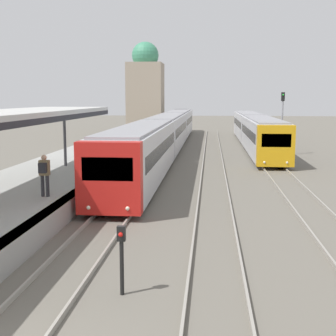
# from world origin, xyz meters

# --- Properties ---
(person_on_platform) EXTENTS (0.40, 0.40, 1.66)m
(person_on_platform) POSITION_xyz_m (-2.63, 10.92, 1.84)
(person_on_platform) COLOR #2D2D33
(person_on_platform) RESTS_ON station_platform
(train_near) EXTENTS (2.54, 49.15, 3.20)m
(train_near) POSITION_xyz_m (0.00, 35.02, 1.77)
(train_near) COLOR red
(train_near) RESTS_ON ground_plane
(train_far) EXTENTS (2.44, 31.13, 3.10)m
(train_far) POSITION_xyz_m (8.10, 39.52, 1.72)
(train_far) COLOR gold
(train_far) RESTS_ON ground_plane
(signal_post_near) EXTENTS (0.20, 0.21, 1.71)m
(signal_post_near) POSITION_xyz_m (1.77, 3.93, 1.07)
(signal_post_near) COLOR black
(signal_post_near) RESTS_ON ground_plane
(signal_mast_far) EXTENTS (0.28, 0.29, 5.18)m
(signal_mast_far) POSITION_xyz_m (9.74, 32.81, 3.25)
(signal_mast_far) COLOR gray
(signal_mast_far) RESTS_ON ground_plane
(distant_domed_building) EXTENTS (4.70, 4.70, 12.18)m
(distant_domed_building) POSITION_xyz_m (-5.03, 57.08, 5.75)
(distant_domed_building) COLOR gray
(distant_domed_building) RESTS_ON ground_plane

